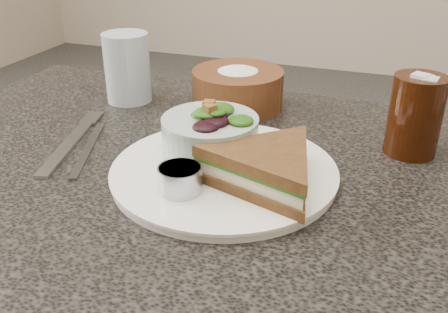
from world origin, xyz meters
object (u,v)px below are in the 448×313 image
cola_glass (416,112)px  water_glass (127,68)px  salad_bowl (210,130)px  dressing_ramekin (180,179)px  dinner_plate (224,172)px  bread_basket (238,82)px  sandwich (267,168)px

cola_glass → water_glass: (-0.50, 0.05, -0.00)m
salad_bowl → dressing_ramekin: bearing=-89.4°
dinner_plate → cola_glass: (0.23, 0.16, 0.06)m
dinner_plate → bread_basket: bread_basket is taller
dinner_plate → bread_basket: (-0.06, 0.25, 0.04)m
dinner_plate → sandwich: bearing=-21.7°
dinner_plate → salad_bowl: size_ratio=2.25×
dressing_ramekin → bread_basket: size_ratio=0.34×
salad_bowl → bread_basket: 0.22m
dinner_plate → cola_glass: cola_glass is taller
dressing_ramekin → water_glass: 0.37m
dinner_plate → sandwich: size_ratio=1.60×
sandwich → dinner_plate: bearing=176.0°
dressing_ramekin → bread_basket: bread_basket is taller
dinner_plate → cola_glass: 0.29m
dinner_plate → sandwich: (0.07, -0.03, 0.03)m
dinner_plate → bread_basket: size_ratio=1.85×
sandwich → cola_glass: 0.25m
salad_bowl → bread_basket: size_ratio=0.83×
dinner_plate → water_glass: size_ratio=2.41×
dinner_plate → sandwich: 0.08m
sandwich → bread_basket: bearing=132.9°
salad_bowl → dressing_ramekin: salad_bowl is taller
bread_basket → cola_glass: size_ratio=1.26×
dressing_ramekin → bread_basket: (-0.03, 0.32, 0.02)m
sandwich → water_glass: water_glass is taller
dressing_ramekin → cola_glass: cola_glass is taller
bread_basket → cola_glass: bearing=-16.6°
dinner_plate → water_glass: water_glass is taller
dressing_ramekin → cola_glass: size_ratio=0.43×
salad_bowl → cola_glass: cola_glass is taller
dinner_plate → sandwich: sandwich is taller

